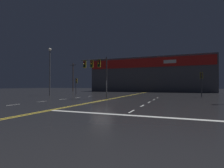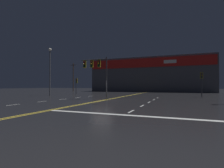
% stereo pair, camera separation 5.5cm
% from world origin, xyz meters
% --- Properties ---
extents(ground_plane, '(200.00, 200.00, 0.00)m').
position_xyz_m(ground_plane, '(0.00, 0.00, 0.00)').
color(ground_plane, black).
extents(road_markings, '(16.60, 60.00, 0.01)m').
position_xyz_m(road_markings, '(1.18, -1.85, 0.00)').
color(road_markings, gold).
rests_on(road_markings, ground).
extents(traffic_signal_median, '(3.77, 0.36, 5.42)m').
position_xyz_m(traffic_signal_median, '(-1.60, 1.44, 4.23)').
color(traffic_signal_median, '#38383D').
rests_on(traffic_signal_median, ground).
extents(traffic_signal_corner_northwest, '(0.42, 0.36, 3.31)m').
position_xyz_m(traffic_signal_corner_northwest, '(-11.42, 12.11, 2.43)').
color(traffic_signal_corner_northwest, '#38383D').
rests_on(traffic_signal_corner_northwest, ground).
extents(traffic_signal_corner_northeast, '(0.42, 0.36, 3.85)m').
position_xyz_m(traffic_signal_corner_northeast, '(11.72, 11.30, 2.83)').
color(traffic_signal_corner_northeast, '#38383D').
rests_on(traffic_signal_corner_northeast, ground).
extents(streetlight_median_approach, '(0.56, 0.56, 8.57)m').
position_xyz_m(streetlight_median_approach, '(-13.25, 6.35, 5.55)').
color(streetlight_median_approach, '#59595E').
rests_on(streetlight_median_approach, ground).
extents(building_backdrop, '(34.71, 10.23, 9.94)m').
position_xyz_m(building_backdrop, '(0.00, 34.97, 4.99)').
color(building_backdrop, '#4C4C51').
rests_on(building_backdrop, ground).
extents(utility_pole_row, '(47.31, 0.26, 12.86)m').
position_xyz_m(utility_pole_row, '(2.96, 28.62, 5.83)').
color(utility_pole_row, '#4C3828').
rests_on(utility_pole_row, ground).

